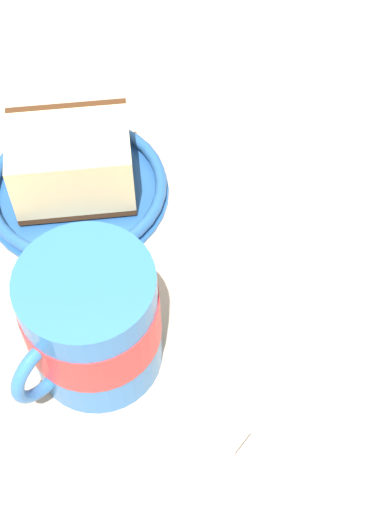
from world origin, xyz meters
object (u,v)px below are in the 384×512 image
object	(u,v)px
cake_slice	(72,162)
teaspoon	(313,143)
sugar_cube	(253,456)
tea_mug	(91,320)
small_plate	(77,189)

from	to	relation	value
cake_slice	teaspoon	world-z (taller)	cake_slice
cake_slice	sugar_cube	xyz separation A→B (cm)	(12.14, -23.47, -2.87)
cake_slice	tea_mug	distance (cm)	15.47
cake_slice	tea_mug	size ratio (longest dim) A/B	0.97
small_plate	teaspoon	distance (cm)	20.65
small_plate	cake_slice	size ratio (longest dim) A/B	1.54
teaspoon	sugar_cube	xyz separation A→B (cm)	(-8.07, -27.50, 0.47)
cake_slice	sugar_cube	world-z (taller)	cake_slice
cake_slice	tea_mug	xyz separation A→B (cm)	(2.00, -15.26, 1.61)
small_plate	tea_mug	world-z (taller)	tea_mug
small_plate	tea_mug	size ratio (longest dim) A/B	1.50
sugar_cube	cake_slice	bearing A→B (deg)	117.35
small_plate	teaspoon	bearing A→B (deg)	12.02
tea_mug	teaspoon	xyz separation A→B (cm)	(18.21, 19.29, -4.95)
small_plate	cake_slice	xyz separation A→B (cm)	(-0.02, 0.27, 2.92)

